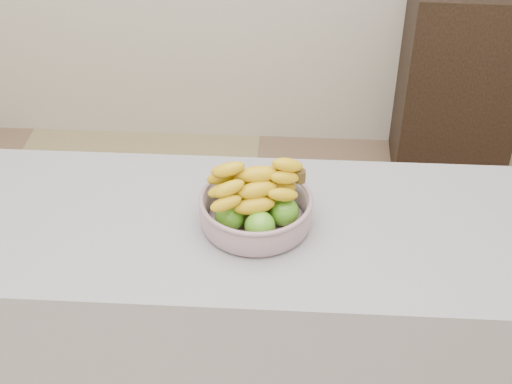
# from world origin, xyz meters

# --- Properties ---
(counter) EXTENTS (2.00, 0.60, 0.90)m
(counter) POSITION_xyz_m (0.00, 0.16, 0.45)
(counter) COLOR gray
(counter) RESTS_ON ground
(cabinet) EXTENTS (0.53, 0.43, 0.93)m
(cabinet) POSITION_xyz_m (0.94, 1.78, 0.47)
(cabinet) COLOR black
(cabinet) RESTS_ON ground
(fruit_bowl) EXTENTS (0.29, 0.29, 0.17)m
(fruit_bowl) POSITION_xyz_m (0.09, 0.16, 0.95)
(fruit_bowl) COLOR #A8B7CA
(fruit_bowl) RESTS_ON counter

